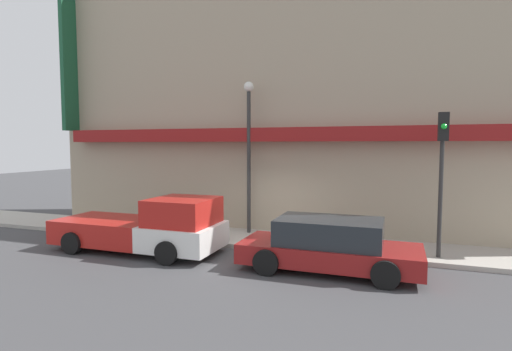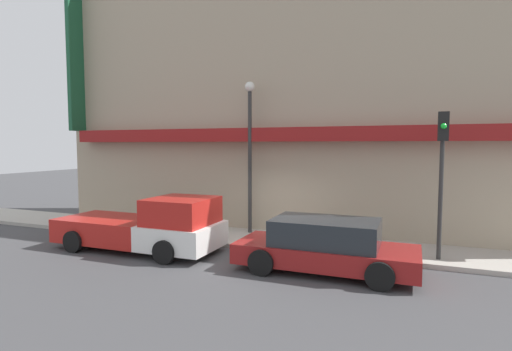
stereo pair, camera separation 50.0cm
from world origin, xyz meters
name	(u,v)px [view 1 (the left image)]	position (x,y,z in m)	size (l,w,h in m)	color
ground_plane	(257,251)	(0.00, 0.00, 0.00)	(80.00, 80.00, 0.00)	#424244
sidewalk	(269,240)	(0.00, 1.23, 0.07)	(36.00, 2.45, 0.14)	#ADA89E
building	(290,87)	(-0.02, 3.93, 5.69)	(19.80, 3.80, 11.41)	tan
pickup_truck	(148,228)	(-3.23, -1.23, 0.77)	(5.48, 2.27, 1.77)	white
parked_car	(329,245)	(2.48, -1.23, 0.69)	(4.77, 2.09, 1.41)	maroon
fire_hydrant	(163,224)	(-3.95, 0.74, 0.47)	(0.18, 0.18, 0.66)	#196633
street_lamp	(249,139)	(-0.99, 1.87, 3.60)	(0.36, 0.36, 5.53)	#2D2D2D
traffic_light	(442,160)	(5.34, 0.55, 2.97)	(0.28, 0.42, 4.15)	#2D2D2D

